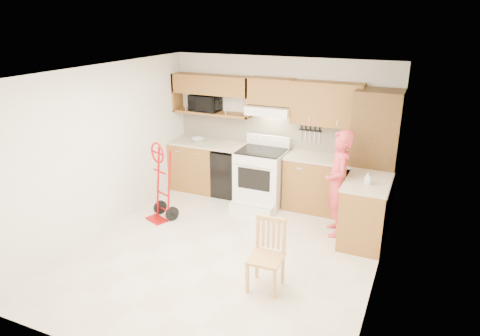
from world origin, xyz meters
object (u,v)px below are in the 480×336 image
Objects in this scene: range at (260,173)px; person at (338,184)px; hand_truck at (160,185)px; dining_chair at (266,256)px; microwave at (205,103)px.

person is at bearing -19.39° from range.
dining_chair is at bearing -3.63° from hand_truck.
dining_chair is (2.23, -1.09, -0.15)m from hand_truck.
microwave is 0.34× the size of person.
hand_truck is 2.49m from dining_chair.
range is 1.54m from person.
range is 1.00× the size of hand_truck.
person is 1.85× the size of dining_chair.
microwave is 1.66m from range.
dining_chair is (2.19, -2.63, -1.20)m from microwave.
microwave reaches higher than hand_truck.
person is at bearing -16.88° from microwave.
hand_truck is (-1.26, -1.16, 0.00)m from range.
microwave reaches higher than dining_chair.
dining_chair is (0.97, -2.26, -0.15)m from range.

